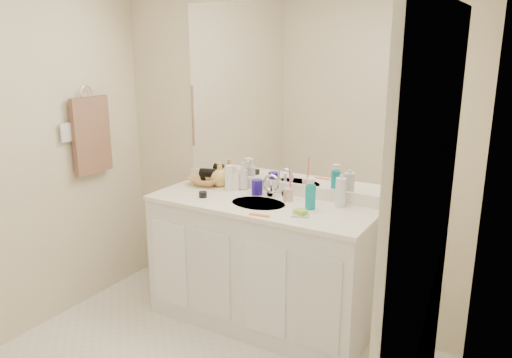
{
  "coord_description": "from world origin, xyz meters",
  "views": [
    {
      "loc": [
        1.55,
        -1.68,
        1.88
      ],
      "look_at": [
        0.0,
        0.97,
        1.05
      ],
      "focal_mm": 35.0,
      "sensor_mm": 36.0,
      "label": 1
    }
  ],
  "objects": [
    {
      "name": "green_soap",
      "position": [
        0.34,
        0.92,
        0.9
      ],
      "size": [
        0.09,
        0.07,
        0.03
      ],
      "primitive_type": "cube",
      "rotation": [
        0.0,
        0.0,
        -0.33
      ],
      "color": "#8FC931",
      "rests_on": "soap_dish"
    },
    {
      "name": "backsplash",
      "position": [
        0.0,
        1.29,
        0.92
      ],
      "size": [
        1.52,
        0.03,
        0.08
      ],
      "primitive_type": "cube",
      "color": "white",
      "rests_on": "countertop"
    },
    {
      "name": "blue_mug",
      "position": [
        -0.1,
        1.17,
        0.93
      ],
      "size": [
        0.08,
        0.08,
        0.1
      ],
      "primitive_type": "cylinder",
      "rotation": [
        0.0,
        0.0,
        -0.06
      ],
      "color": "#261595",
      "rests_on": "countertop"
    },
    {
      "name": "switch_plate",
      "position": [
        -1.27,
        0.57,
        1.3
      ],
      "size": [
        0.01,
        0.08,
        0.13
      ],
      "primitive_type": "cube",
      "color": "silver",
      "rests_on": "wall_left"
    },
    {
      "name": "faucet",
      "position": [
        0.0,
        1.18,
        0.94
      ],
      "size": [
        0.02,
        0.02,
        0.11
      ],
      "primitive_type": "cylinder",
      "color": "silver",
      "rests_on": "countertop"
    },
    {
      "name": "extra_white_bottle",
      "position": [
        -0.33,
        1.16,
        0.97
      ],
      "size": [
        0.07,
        0.07,
        0.18
      ],
      "primitive_type": "cylinder",
      "rotation": [
        0.0,
        0.0,
        -0.18
      ],
      "color": "white",
      "rests_on": "countertop"
    },
    {
      "name": "toothbrush",
      "position": [
        0.16,
        1.14,
        1.03
      ],
      "size": [
        0.01,
        0.04,
        0.18
      ],
      "primitive_type": "cylinder",
      "rotation": [
        0.14,
        0.0,
        -0.14
      ],
      "color": "#F64070",
      "rests_on": "tan_cup"
    },
    {
      "name": "door",
      "position": [
        1.29,
        -0.3,
        1.0
      ],
      "size": [
        0.02,
        0.82,
        2.0
      ],
      "primitive_type": "cube",
      "color": "silver",
      "rests_on": "floor"
    },
    {
      "name": "soap_bottle_yellow",
      "position": [
        -0.45,
        1.22,
        0.97
      ],
      "size": [
        0.17,
        0.17,
        0.17
      ],
      "primitive_type": "imported",
      "rotation": [
        0.0,
        0.0,
        -0.27
      ],
      "color": "#E2B458",
      "rests_on": "countertop"
    },
    {
      "name": "sink_basin",
      "position": [
        0.0,
        1.0,
        0.87
      ],
      "size": [
        0.37,
        0.37,
        0.02
      ],
      "primitive_type": "cylinder",
      "color": "#BCB0A5",
      "rests_on": "countertop"
    },
    {
      "name": "vanity_cabinet",
      "position": [
        0.0,
        1.02,
        0.42
      ],
      "size": [
        1.5,
        0.55,
        0.85
      ],
      "primitive_type": "cube",
      "color": "white",
      "rests_on": "floor"
    },
    {
      "name": "soap_dish",
      "position": [
        0.34,
        0.92,
        0.89
      ],
      "size": [
        0.13,
        0.11,
        0.01
      ],
      "primitive_type": "cube",
      "rotation": [
        0.0,
        0.0,
        0.33
      ],
      "color": "silver",
      "rests_on": "countertop"
    },
    {
      "name": "dark_jar",
      "position": [
        -0.39,
        0.93,
        0.9
      ],
      "size": [
        0.07,
        0.07,
        0.04
      ],
      "primitive_type": "cylinder",
      "rotation": [
        0.0,
        0.0,
        -0.24
      ],
      "color": "black",
      "rests_on": "countertop"
    },
    {
      "name": "clear_pump_bottle",
      "position": [
        0.49,
        1.21,
        0.97
      ],
      "size": [
        0.07,
        0.07,
        0.19
      ],
      "primitive_type": "cylinder",
      "rotation": [
        0.0,
        0.0,
        -0.04
      ],
      "color": "white",
      "rests_on": "countertop"
    },
    {
      "name": "tan_cup",
      "position": [
        0.15,
        1.14,
        0.92
      ],
      "size": [
        0.07,
        0.07,
        0.09
      ],
      "primitive_type": "cylinder",
      "rotation": [
        0.0,
        0.0,
        -0.07
      ],
      "color": "beige",
      "rests_on": "countertop"
    },
    {
      "name": "wicker_basket",
      "position": [
        -0.55,
        1.2,
        0.91
      ],
      "size": [
        0.28,
        0.28,
        0.06
      ],
      "primitive_type": "imported",
      "rotation": [
        0.0,
        0.0,
        0.09
      ],
      "color": "#B68449",
      "rests_on": "countertop"
    },
    {
      "name": "mouthwash_bottle",
      "position": [
        0.34,
        1.07,
        0.96
      ],
      "size": [
        0.08,
        0.08,
        0.15
      ],
      "primitive_type": "cylinder",
      "rotation": [
        0.0,
        0.0,
        0.33
      ],
      "color": "#0C8C93",
      "rests_on": "countertop"
    },
    {
      "name": "orange_comb",
      "position": [
        0.13,
        0.79,
        0.88
      ],
      "size": [
        0.13,
        0.04,
        0.01
      ],
      "primitive_type": "cube",
      "rotation": [
        0.0,
        0.0,
        0.11
      ],
      "color": "orange",
      "rests_on": "countertop"
    },
    {
      "name": "countertop",
      "position": [
        0.0,
        1.02,
        0.86
      ],
      "size": [
        1.52,
        0.57,
        0.03
      ],
      "primitive_type": "cube",
      "color": "white",
      "rests_on": "vanity_cabinet"
    },
    {
      "name": "wall_right",
      "position": [
        1.3,
        0.0,
        1.2
      ],
      "size": [
        0.02,
        2.6,
        2.4
      ],
      "primitive_type": "cube",
      "color": "beige",
      "rests_on": "floor"
    },
    {
      "name": "wall_back",
      "position": [
        0.0,
        1.3,
        1.2
      ],
      "size": [
        2.6,
        0.02,
        2.4
      ],
      "primitive_type": "cube",
      "color": "beige",
      "rests_on": "floor"
    },
    {
      "name": "towel_ring",
      "position": [
        -1.27,
        0.77,
        1.55
      ],
      "size": [
        0.01,
        0.11,
        0.11
      ],
      "primitive_type": "torus",
      "rotation": [
        0.0,
        1.57,
        0.0
      ],
      "color": "silver",
      "rests_on": "wall_left"
    },
    {
      "name": "soap_bottle_white",
      "position": [
        -0.26,
        1.23,
        0.98
      ],
      "size": [
        0.1,
        0.1,
        0.2
      ],
      "primitive_type": "imported",
      "rotation": [
        0.0,
        0.0,
        0.37
      ],
      "color": "silver",
      "rests_on": "countertop"
    },
    {
      "name": "soap_bottle_cream",
      "position": [
        -0.31,
        1.21,
        0.97
      ],
      "size": [
        0.09,
        0.1,
        0.17
      ],
      "primitive_type": "imported",
      "rotation": [
        0.0,
        0.0,
        0.24
      ],
      "color": "#FCF0CD",
      "rests_on": "countertop"
    },
    {
      "name": "mirror",
      "position": [
        0.0,
        1.29,
        1.56
      ],
      "size": [
        1.48,
        0.01,
        1.2
      ],
      "primitive_type": "cube",
      "color": "white",
      "rests_on": "wall_back"
    },
    {
      "name": "hair_dryer",
      "position": [
        -0.53,
        1.2,
        0.97
      ],
      "size": [
        0.14,
        0.1,
        0.07
      ],
      "primitive_type": "cylinder",
      "rotation": [
        0.0,
        1.57,
        0.28
      ],
      "color": "black",
      "rests_on": "wicker_basket"
    },
    {
      "name": "hand_towel",
      "position": [
        -1.25,
        0.77,
        1.25
      ],
      "size": [
        0.04,
        0.32,
        0.55
      ],
      "primitive_type": "cube",
      "color": "brown",
      "rests_on": "towel_ring"
    }
  ]
}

